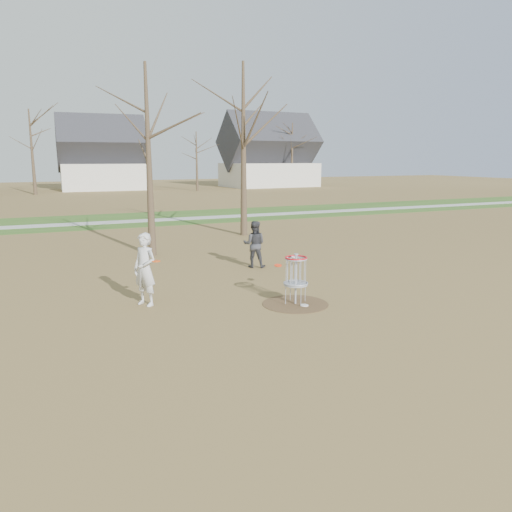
{
  "coord_description": "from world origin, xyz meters",
  "views": [
    {
      "loc": [
        -6.27,
        -11.45,
        3.89
      ],
      "look_at": [
        -0.5,
        1.5,
        1.1
      ],
      "focal_mm": 35.0,
      "sensor_mm": 36.0,
      "label": 1
    }
  ],
  "objects_px": {
    "disc_grounded": "(304,305)",
    "disc_golf_basket": "(296,271)",
    "player_throwing": "(254,244)",
    "player_standing": "(145,269)"
  },
  "relations": [
    {
      "from": "player_throwing",
      "to": "disc_grounded",
      "type": "distance_m",
      "value": 5.11
    },
    {
      "from": "disc_golf_basket",
      "to": "player_standing",
      "type": "bearing_deg",
      "value": 157.04
    },
    {
      "from": "player_throwing",
      "to": "disc_golf_basket",
      "type": "distance_m",
      "value": 4.81
    },
    {
      "from": "player_throwing",
      "to": "disc_grounded",
      "type": "height_order",
      "value": "player_throwing"
    },
    {
      "from": "player_standing",
      "to": "disc_grounded",
      "type": "height_order",
      "value": "player_standing"
    },
    {
      "from": "player_standing",
      "to": "player_throwing",
      "type": "distance_m",
      "value": 5.57
    },
    {
      "from": "player_throwing",
      "to": "disc_grounded",
      "type": "xyz_separation_m",
      "value": [
        -0.74,
        -4.99,
        -0.82
      ]
    },
    {
      "from": "disc_grounded",
      "to": "disc_golf_basket",
      "type": "distance_m",
      "value": 0.94
    },
    {
      "from": "player_standing",
      "to": "disc_golf_basket",
      "type": "bearing_deg",
      "value": 32.94
    },
    {
      "from": "disc_grounded",
      "to": "disc_golf_basket",
      "type": "xyz_separation_m",
      "value": [
        -0.13,
        0.26,
        0.89
      ]
    }
  ]
}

